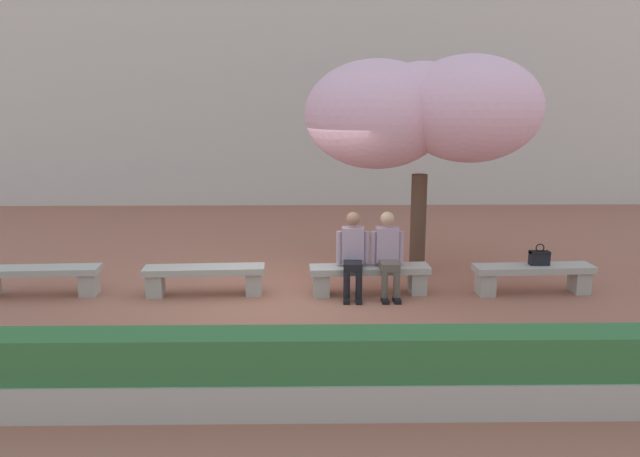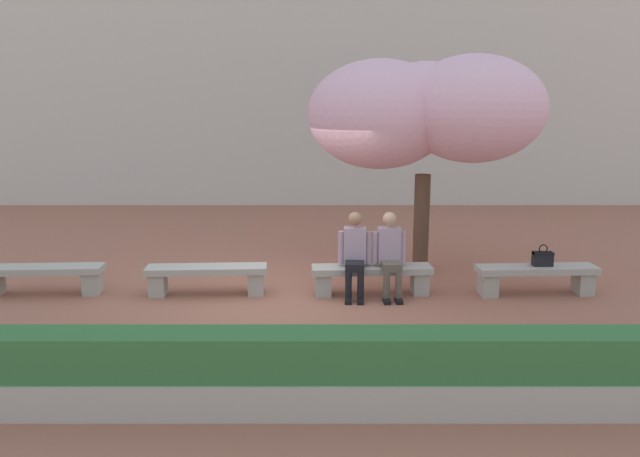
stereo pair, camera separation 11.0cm
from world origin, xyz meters
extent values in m
plane|color=#9E604C|center=(0.00, 0.00, 0.00)|extent=(100.00, 100.00, 0.00)
cube|color=beige|center=(0.00, 10.37, 4.93)|extent=(28.00, 4.00, 9.85)
cube|color=#ADA89E|center=(-3.81, 0.00, 0.40)|extent=(1.86, 0.52, 0.10)
cube|color=#ADA89E|center=(-3.06, 0.04, 0.17)|extent=(0.26, 0.35, 0.35)
cube|color=#ADA89E|center=(-1.27, 0.00, 0.40)|extent=(1.86, 0.52, 0.10)
cube|color=#ADA89E|center=(-2.02, -0.04, 0.17)|extent=(0.26, 0.35, 0.35)
cube|color=#ADA89E|center=(-0.52, 0.04, 0.17)|extent=(0.26, 0.35, 0.35)
cube|color=#ADA89E|center=(1.27, 0.00, 0.40)|extent=(1.86, 0.52, 0.10)
cube|color=#ADA89E|center=(0.52, -0.04, 0.17)|extent=(0.26, 0.35, 0.35)
cube|color=#ADA89E|center=(2.02, 0.04, 0.17)|extent=(0.26, 0.35, 0.35)
cube|color=#ADA89E|center=(3.81, 0.00, 0.40)|extent=(1.86, 0.52, 0.10)
cube|color=#ADA89E|center=(3.06, -0.04, 0.17)|extent=(0.26, 0.35, 0.35)
cube|color=#ADA89E|center=(4.56, 0.04, 0.17)|extent=(0.26, 0.35, 0.35)
cube|color=black|center=(0.89, -0.41, 0.03)|extent=(0.11, 0.23, 0.06)
cylinder|color=black|center=(0.90, -0.35, 0.24)|extent=(0.10, 0.10, 0.42)
cube|color=black|center=(1.07, -0.42, 0.03)|extent=(0.11, 0.23, 0.06)
cylinder|color=black|center=(1.08, -0.36, 0.24)|extent=(0.10, 0.10, 0.42)
cube|color=black|center=(1.00, -0.18, 0.51)|extent=(0.30, 0.41, 0.12)
cube|color=#B293A8|center=(1.01, 0.04, 0.78)|extent=(0.35, 0.24, 0.54)
sphere|color=#A37556|center=(1.01, 0.04, 1.19)|extent=(0.21, 0.21, 0.21)
cylinder|color=#B293A8|center=(0.80, 0.03, 0.74)|extent=(0.09, 0.09, 0.50)
cylinder|color=#B293A8|center=(1.22, 0.01, 0.74)|extent=(0.09, 0.09, 0.50)
cube|color=black|center=(1.46, -0.42, 0.03)|extent=(0.11, 0.22, 0.06)
cylinder|color=brown|center=(1.46, -0.36, 0.24)|extent=(0.10, 0.10, 0.42)
cube|color=black|center=(1.64, -0.42, 0.03)|extent=(0.11, 0.22, 0.06)
cylinder|color=brown|center=(1.64, -0.36, 0.24)|extent=(0.10, 0.10, 0.42)
cube|color=brown|center=(1.54, -0.18, 0.51)|extent=(0.30, 0.41, 0.12)
cube|color=#B293A8|center=(1.53, 0.04, 0.78)|extent=(0.35, 0.24, 0.54)
sphere|color=tan|center=(1.53, 0.04, 1.19)|extent=(0.21, 0.21, 0.21)
cylinder|color=#B293A8|center=(1.32, 0.01, 0.74)|extent=(0.09, 0.09, 0.50)
cylinder|color=#B293A8|center=(1.74, 0.03, 0.74)|extent=(0.09, 0.09, 0.50)
cube|color=black|center=(3.89, 0.02, 0.56)|extent=(0.30, 0.14, 0.22)
cube|color=black|center=(3.89, 0.02, 0.65)|extent=(0.30, 0.15, 0.04)
torus|color=black|center=(3.89, 0.02, 0.72)|extent=(0.14, 0.02, 0.14)
cylinder|color=#513828|center=(2.22, 1.29, 0.86)|extent=(0.27, 0.27, 1.71)
ellipsoid|color=#EFB7D1|center=(2.22, 1.29, 2.90)|extent=(1.82, 1.80, 1.36)
ellipsoid|color=#EFB7D1|center=(1.48, 1.45, 2.71)|extent=(2.45, 2.63, 1.84)
ellipsoid|color=#EFB7D1|center=(2.96, 1.04, 2.81)|extent=(2.32, 2.42, 1.74)
cube|color=#ADA89E|center=(0.00, -3.70, 0.18)|extent=(13.58, 0.50, 0.36)
cube|color=#336B38|center=(0.00, -3.70, 0.58)|extent=(13.48, 0.44, 0.44)
camera|label=1|loc=(0.36, -9.25, 2.95)|focal=35.00mm
camera|label=2|loc=(0.47, -9.25, 2.95)|focal=35.00mm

